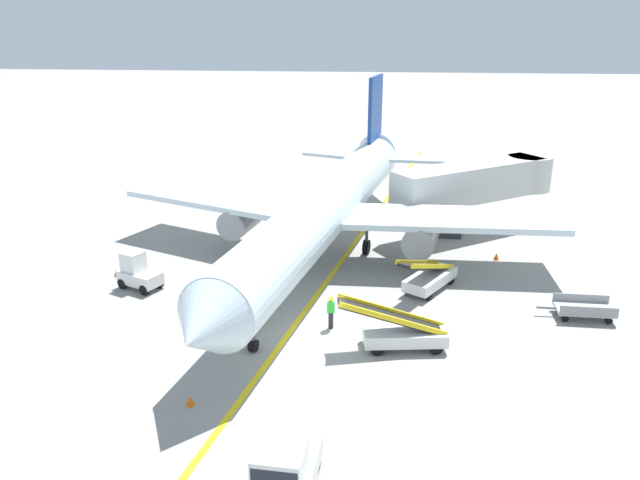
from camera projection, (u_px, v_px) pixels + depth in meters
ground_plane at (318, 341)px, 29.24m from camera, size 300.00×300.00×0.00m
taxi_line_yellow at (316, 296)px, 33.97m from camera, size 15.98×78.51×0.01m
airliner at (327, 207)px, 38.05m from camera, size 28.06×35.14×10.10m
jet_bridge at (485, 181)px, 43.57m from camera, size 11.91×9.41×4.85m
pushback_tug at (283, 471)px, 19.43m from camera, size 2.12×3.71×2.20m
baggage_tug_near_wing at (138, 272)px, 34.68m from camera, size 2.72×2.19×2.10m
belt_loader_forward_hold at (402, 332)px, 28.41m from camera, size 5.13×2.00×2.59m
belt_loader_aft_hold at (429, 277)px, 34.49m from camera, size 3.71×4.91×2.59m
baggage_cart_loaded at (584, 309)px, 31.38m from camera, size 3.78×1.62×0.94m
ground_crew_marshaller at (261, 301)px, 31.19m from camera, size 0.36×0.24×1.70m
ground_crew_wing_walker at (331, 311)px, 30.15m from camera, size 0.36×0.24×1.70m
safety_cone_nose_left at (190, 400)px, 24.34m from camera, size 0.36×0.36×0.44m
safety_cone_nose_right at (496, 256)px, 38.91m from camera, size 0.36×0.36×0.44m
safety_cone_wingtip_left at (289, 255)px, 39.10m from camera, size 0.36×0.36×0.44m
safety_cone_wingtip_right at (117, 273)px, 36.45m from camera, size 0.36×0.36×0.44m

